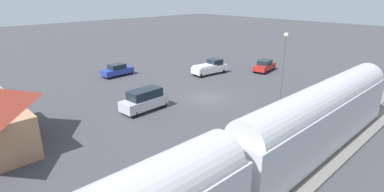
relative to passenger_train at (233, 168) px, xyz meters
name	(u,v)px	position (x,y,z in m)	size (l,w,h in m)	color
ground_plane	(207,98)	(14.00, -12.90, -2.86)	(200.00, 200.00, 0.00)	#424247
railway_track	(330,137)	(0.00, -12.90, -2.76)	(4.80, 70.00, 0.30)	slate
platform	(286,122)	(4.00, -12.90, -2.71)	(3.20, 46.00, 0.30)	#A8A399
passenger_train	(233,168)	(0.00, 0.00, 0.00)	(2.93, 40.34, 4.98)	silver
pedestrian_on_platform	(245,128)	(4.43, -7.13, -1.58)	(0.36, 0.36, 1.71)	brown
sedan_red	(264,66)	(16.35, -28.02, -1.98)	(2.62, 4.76, 1.74)	red
suv_silver	(144,100)	(15.76, -5.48, -1.71)	(2.23, 5.00, 2.22)	silver
pickup_white	(210,67)	(20.90, -20.81, -1.83)	(2.54, 5.58, 2.14)	white
sedan_blue	(117,70)	(29.44, -10.42, -1.98)	(1.99, 4.56, 1.74)	#283D9E
light_pole_near_platform	(283,61)	(6.80, -16.34, 2.01)	(0.44, 0.44, 7.73)	#515156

